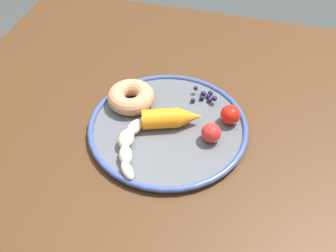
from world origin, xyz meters
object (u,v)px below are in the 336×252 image
at_px(banana, 131,141).
at_px(donut, 131,97).
at_px(plate, 168,127).
at_px(tomato_mid, 230,115).
at_px(carrot_orange, 172,118).
at_px(blueberry_pile, 205,96).
at_px(tomato_near, 211,133).
at_px(dining_table, 148,148).

distance_m(banana, donut, 0.12).
height_order(plate, tomato_mid, tomato_mid).
bearing_deg(banana, plate, -129.21).
bearing_deg(carrot_orange, tomato_mid, -160.37).
relative_size(plate, blueberry_pile, 5.76).
xyz_separation_m(banana, tomato_mid, (-0.18, -0.11, 0.01)).
bearing_deg(tomato_near, carrot_orange, -13.01).
bearing_deg(dining_table, plate, 156.26).
bearing_deg(blueberry_pile, tomato_mid, 137.32).
distance_m(dining_table, donut, 0.14).
distance_m(dining_table, blueberry_pile, 0.18).
xyz_separation_m(dining_table, banana, (0.00, 0.09, 0.12)).
height_order(tomato_near, tomato_mid, tomato_mid).
xyz_separation_m(carrot_orange, tomato_near, (-0.08, 0.02, -0.00)).
bearing_deg(blueberry_pile, plate, 60.91).
bearing_deg(tomato_mid, banana, 32.94).
distance_m(blueberry_pile, tomato_near, 0.12).
bearing_deg(blueberry_pile, tomato_near, 106.44).
relative_size(dining_table, tomato_mid, 22.49).
xyz_separation_m(blueberry_pile, tomato_near, (-0.03, 0.12, 0.01)).
bearing_deg(carrot_orange, blueberry_pile, -116.94).
xyz_separation_m(dining_table, tomato_near, (-0.15, 0.04, 0.13)).
relative_size(dining_table, tomato_near, 23.35).
height_order(carrot_orange, blueberry_pile, carrot_orange).
height_order(plate, donut, donut).
bearing_deg(dining_table, donut, -27.63).
distance_m(banana, tomato_mid, 0.21).
height_order(banana, carrot_orange, carrot_orange).
relative_size(plate, tomato_near, 8.27).
relative_size(carrot_orange, blueberry_pile, 2.25).
distance_m(dining_table, carrot_orange, 0.15).
relative_size(donut, tomato_near, 2.54).
xyz_separation_m(dining_table, carrot_orange, (-0.06, 0.02, 0.13)).
height_order(donut, tomato_mid, tomato_mid).
distance_m(carrot_orange, tomato_mid, 0.12).
height_order(dining_table, plate, plate).
relative_size(dining_table, donut, 9.20).
bearing_deg(tomato_near, dining_table, -14.73).
bearing_deg(tomato_near, blueberry_pile, -73.56).
bearing_deg(tomato_near, banana, 20.25).
height_order(carrot_orange, donut, carrot_orange).
distance_m(blueberry_pile, tomato_mid, 0.09).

